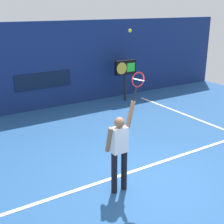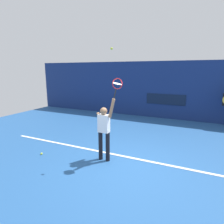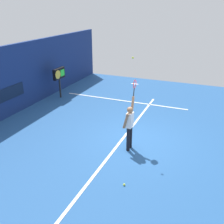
{
  "view_description": "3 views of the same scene",
  "coord_description": "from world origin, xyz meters",
  "px_view_note": "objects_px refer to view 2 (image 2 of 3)",
  "views": [
    {
      "loc": [
        -3.99,
        -4.83,
        3.8
      ],
      "look_at": [
        -0.44,
        0.77,
        1.54
      ],
      "focal_mm": 49.98,
      "sensor_mm": 36.0,
      "label": 1
    },
    {
      "loc": [
        1.93,
        -4.97,
        2.78
      ],
      "look_at": [
        -0.68,
        0.55,
        1.45
      ],
      "focal_mm": 31.02,
      "sensor_mm": 36.0,
      "label": 2
    },
    {
      "loc": [
        -8.83,
        -2.61,
        5.06
      ],
      "look_at": [
        -0.55,
        0.8,
        1.31
      ],
      "focal_mm": 41.96,
      "sensor_mm": 36.0,
      "label": 3
    }
  ],
  "objects_px": {
    "tennis_player": "(104,129)",
    "tennis_racket": "(117,85)",
    "tennis_ball": "(112,49)",
    "spare_ball": "(42,154)"
  },
  "relations": [
    {
      "from": "tennis_racket",
      "to": "spare_ball",
      "type": "bearing_deg",
      "value": -167.4
    },
    {
      "from": "tennis_racket",
      "to": "spare_ball",
      "type": "relative_size",
      "value": 9.21
    },
    {
      "from": "tennis_player",
      "to": "tennis_racket",
      "type": "relative_size",
      "value": 3.17
    },
    {
      "from": "tennis_player",
      "to": "tennis_racket",
      "type": "xyz_separation_m",
      "value": [
        0.43,
        -0.0,
        1.36
      ]
    },
    {
      "from": "tennis_ball",
      "to": "spare_ball",
      "type": "distance_m",
      "value": 4.1
    },
    {
      "from": "tennis_player",
      "to": "tennis_ball",
      "type": "relative_size",
      "value": 29.18
    },
    {
      "from": "tennis_player",
      "to": "tennis_racket",
      "type": "bearing_deg",
      "value": -0.57
    },
    {
      "from": "spare_ball",
      "to": "tennis_racket",
      "type": "bearing_deg",
      "value": 12.6
    },
    {
      "from": "tennis_ball",
      "to": "spare_ball",
      "type": "bearing_deg",
      "value": -165.55
    },
    {
      "from": "tennis_player",
      "to": "tennis_ball",
      "type": "xyz_separation_m",
      "value": [
        0.24,
        0.03,
        2.35
      ]
    }
  ]
}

